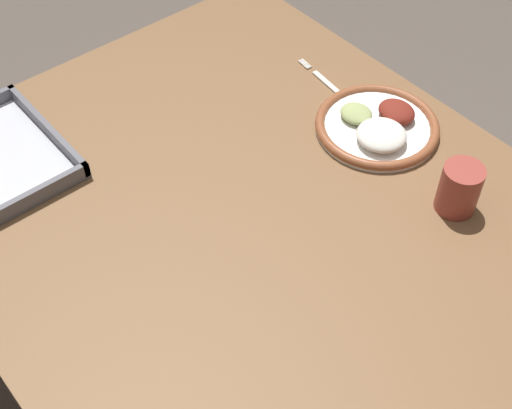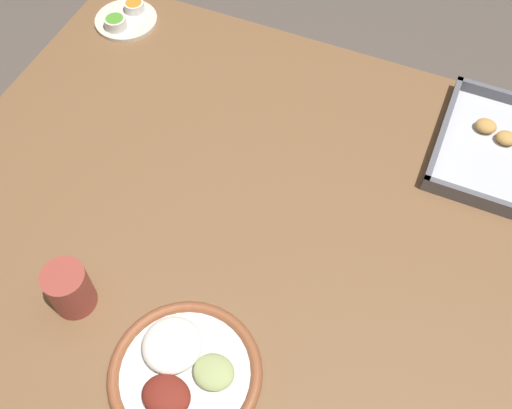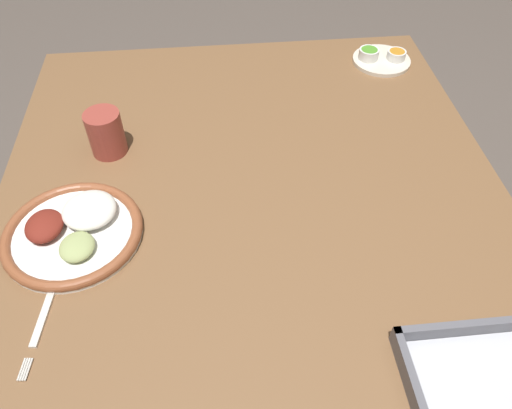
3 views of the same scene
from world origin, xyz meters
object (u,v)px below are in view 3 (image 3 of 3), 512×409
Objects in this scene: saucer_plate at (381,58)px; drinking_cup at (106,133)px; fork at (44,315)px; dinner_plate at (73,230)px.

saucer_plate is 1.55× the size of drinking_cup.
saucer_plate is (-0.70, 0.75, 0.01)m from fork.
drinking_cup reaches higher than fork.
drinking_cup is at bearing 169.93° from dinner_plate.
saucer_plate reaches higher than fork.
drinking_cup reaches higher than dinner_plate.
dinner_plate is 0.90m from saucer_plate.
dinner_plate is 0.24m from drinking_cup.
dinner_plate is 1.68× the size of saucer_plate.
drinking_cup is (-0.40, 0.07, 0.05)m from fork.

